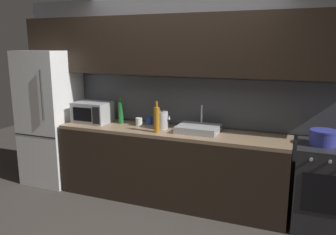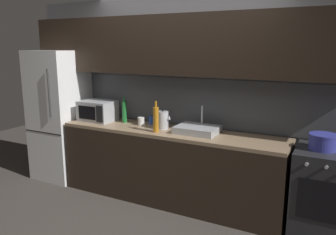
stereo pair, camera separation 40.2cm
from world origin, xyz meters
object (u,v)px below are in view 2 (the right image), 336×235
at_px(kettle, 163,120).
at_px(microwave, 98,111).
at_px(oven_range, 324,194).
at_px(wine_bottle_amber, 156,119).
at_px(mug_white, 141,121).
at_px(mug_blue, 152,120).
at_px(cooking_pot, 323,142).
at_px(refrigerator, 60,115).
at_px(wine_bottle_green, 124,112).

bearing_deg(kettle, microwave, -179.89).
bearing_deg(oven_range, wine_bottle_amber, -175.21).
relative_size(kettle, wine_bottle_amber, 0.65).
bearing_deg(microwave, mug_white, 4.31).
height_order(mug_blue, cooking_pot, cooking_pot).
bearing_deg(mug_blue, microwave, -167.78).
bearing_deg(mug_blue, refrigerator, -172.80).
xyz_separation_m(wine_bottle_green, cooking_pot, (2.40, -0.09, -0.07)).
xyz_separation_m(wine_bottle_amber, cooking_pot, (1.78, 0.16, -0.08)).
bearing_deg(kettle, wine_bottle_green, 173.28).
bearing_deg(refrigerator, wine_bottle_green, 4.97).
height_order(kettle, wine_bottle_green, wine_bottle_green).
height_order(kettle, cooking_pot, kettle).
distance_m(mug_blue, cooking_pot, 2.04).
xyz_separation_m(microwave, mug_white, (0.66, 0.05, -0.08)).
bearing_deg(mug_white, mug_blue, 50.60).
relative_size(microwave, wine_bottle_amber, 1.25).
bearing_deg(mug_white, refrigerator, -177.10).
bearing_deg(wine_bottle_green, wine_bottle_amber, -21.87).
height_order(mug_blue, mug_white, mug_white).
distance_m(oven_range, cooking_pot, 0.53).
bearing_deg(wine_bottle_amber, wine_bottle_green, 158.13).
bearing_deg(cooking_pot, refrigerator, -180.00).
height_order(oven_range, mug_white, mug_white).
relative_size(refrigerator, wine_bottle_green, 5.27).
xyz_separation_m(oven_range, cooking_pot, (-0.06, 0.00, 0.53)).
height_order(kettle, wine_bottle_amber, wine_bottle_amber).
height_order(refrigerator, wine_bottle_amber, refrigerator).
xyz_separation_m(microwave, wine_bottle_amber, (1.00, -0.17, 0.02)).
height_order(oven_range, cooking_pot, cooking_pot).
bearing_deg(kettle, mug_white, 172.06).
xyz_separation_m(oven_range, kettle, (-1.84, 0.02, 0.56)).
distance_m(refrigerator, mug_white, 1.34).
bearing_deg(mug_white, wine_bottle_amber, -32.89).
relative_size(kettle, wine_bottle_green, 0.69).
height_order(refrigerator, cooking_pot, refrigerator).
relative_size(oven_range, wine_bottle_amber, 2.45).
relative_size(kettle, mug_white, 2.37).
relative_size(kettle, cooking_pot, 0.89).
xyz_separation_m(refrigerator, oven_range, (3.52, -0.00, -0.47)).
bearing_deg(mug_white, wine_bottle_green, 174.82).
relative_size(wine_bottle_amber, cooking_pot, 1.37).
xyz_separation_m(oven_range, wine_bottle_green, (-2.46, 0.09, 0.59)).
relative_size(wine_bottle_amber, mug_blue, 3.68).
height_order(wine_bottle_green, mug_blue, wine_bottle_green).
bearing_deg(wine_bottle_green, mug_white, -5.18).
bearing_deg(wine_bottle_amber, microwave, 170.15).
xyz_separation_m(refrigerator, cooking_pot, (3.46, 0.00, 0.06)).
height_order(wine_bottle_amber, mug_blue, wine_bottle_amber).
distance_m(refrigerator, kettle, 1.68).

